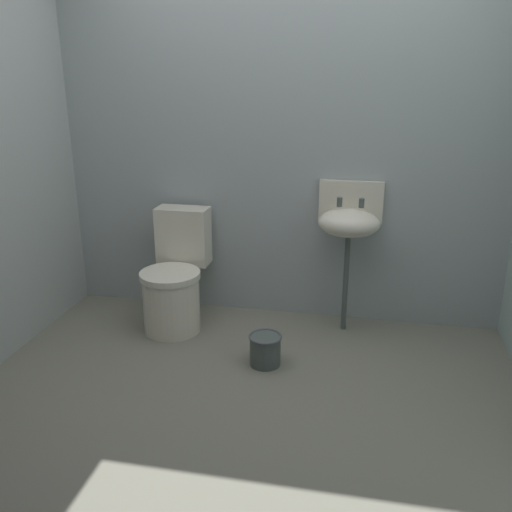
% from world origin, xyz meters
% --- Properties ---
extents(ground_plane, '(3.43, 2.54, 0.08)m').
position_xyz_m(ground_plane, '(0.00, 0.00, -0.04)').
color(ground_plane, slate).
extents(wall_back, '(3.43, 0.10, 2.42)m').
position_xyz_m(wall_back, '(0.00, 1.12, 1.21)').
color(wall_back, '#9AA6A6').
rests_on(wall_back, ground).
extents(toilet_near_wall, '(0.40, 0.59, 0.78)m').
position_xyz_m(toilet_near_wall, '(-0.65, 0.72, 0.32)').
color(toilet_near_wall, silver).
rests_on(toilet_near_wall, ground).
extents(sink, '(0.42, 0.35, 0.99)m').
position_xyz_m(sink, '(0.48, 0.91, 0.75)').
color(sink, '#495450').
rests_on(sink, ground).
extents(bucket, '(0.20, 0.20, 0.19)m').
position_xyz_m(bucket, '(0.05, 0.31, 0.10)').
color(bucket, '#495450').
rests_on(bucket, ground).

